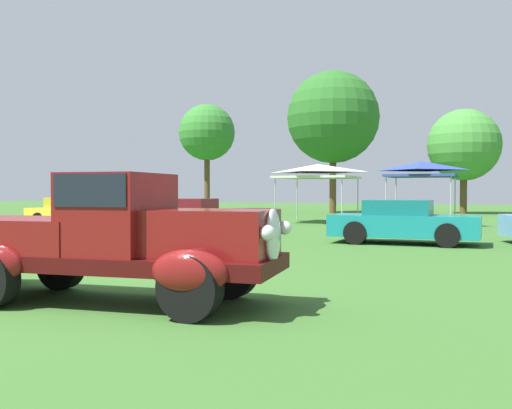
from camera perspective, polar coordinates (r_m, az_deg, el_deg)
name	(u,v)px	position (r m, az deg, el deg)	size (l,w,h in m)	color
ground_plane	(106,299)	(8.13, -14.87, -9.11)	(120.00, 120.00, 0.00)	#386628
feature_pickup_truck	(113,237)	(7.68, -14.12, -3.18)	(4.68, 2.23, 1.70)	#400B0B
show_car_yellow	(77,214)	(22.86, -17.50, -0.88)	(4.69, 2.46, 1.22)	yellow
show_car_burgundy	(187,217)	(18.87, -6.99, -1.29)	(4.59, 1.98, 1.22)	maroon
show_car_teal	(403,222)	(16.35, 14.53, -1.74)	(4.02, 1.73, 1.22)	teal
canopy_tent_left_field	(318,170)	(26.33, 6.23, 3.43)	(3.39, 3.39, 2.71)	#B7B7BC
canopy_tent_center_field	(422,168)	(24.59, 16.30, 3.53)	(2.76, 2.76, 2.71)	#B7B7BC
treeline_far_left	(207,133)	(45.02, -4.95, 7.17)	(4.41, 4.41, 8.27)	brown
treeline_mid_left	(333,117)	(38.07, 7.75, 8.66)	(6.05, 6.05, 9.35)	brown
treeline_center	(464,145)	(39.02, 20.15, 5.61)	(4.61, 4.61, 6.74)	brown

